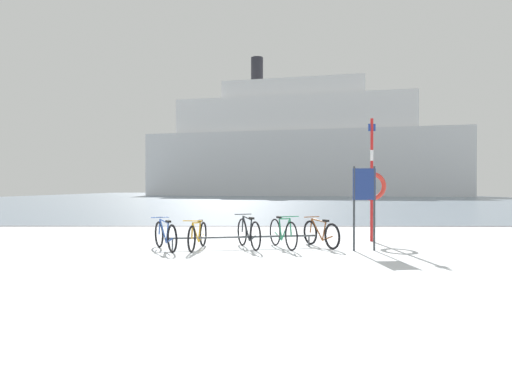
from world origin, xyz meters
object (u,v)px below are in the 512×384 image
at_px(bicycle_3, 283,233).
at_px(bicycle_2, 248,233).
at_px(bicycle_0, 165,236).
at_px(ferry_ship, 299,149).
at_px(bicycle_4, 321,234).
at_px(info_sign, 364,193).
at_px(rescue_post, 372,184).
at_px(bicycle_1, 198,236).

bearing_deg(bicycle_3, bicycle_2, -179.14).
distance_m(bicycle_0, ferry_ship, 71.43).
bearing_deg(ferry_ship, bicycle_4, -94.85).
bearing_deg(bicycle_3, bicycle_4, 12.15).
relative_size(info_sign, ferry_ship, 0.03).
xyz_separation_m(bicycle_3, rescue_post, (2.56, 1.37, 1.24)).
bearing_deg(bicycle_4, bicycle_1, -171.94).
bearing_deg(bicycle_2, bicycle_0, -170.18).
height_order(bicycle_3, bicycle_4, bicycle_3).
distance_m(bicycle_0, rescue_post, 5.82).
height_order(info_sign, ferry_ship, ferry_ship).
height_order(bicycle_0, bicycle_1, bicycle_0).
height_order(bicycle_2, ferry_ship, ferry_ship).
distance_m(bicycle_0, bicycle_2, 2.03).
bearing_deg(bicycle_4, bicycle_2, -173.08).
height_order(bicycle_3, ferry_ship, ferry_ship).
distance_m(bicycle_3, ferry_ship, 70.74).
bearing_deg(bicycle_0, bicycle_4, 8.44).
bearing_deg(info_sign, bicycle_4, 145.93).
distance_m(bicycle_4, info_sign, 1.54).
xyz_separation_m(bicycle_3, info_sign, (1.91, -0.43, 0.99)).
height_order(bicycle_2, bicycle_3, bicycle_2).
bearing_deg(rescue_post, bicycle_3, -151.81).
height_order(bicycle_0, bicycle_2, bicycle_2).
height_order(bicycle_4, ferry_ship, ferry_ship).
height_order(bicycle_0, info_sign, info_sign).
distance_m(bicycle_1, ferry_ship, 71.20).
xyz_separation_m(bicycle_4, info_sign, (0.95, -0.64, 1.03)).
bearing_deg(bicycle_2, info_sign, -8.57).
xyz_separation_m(bicycle_4, rescue_post, (1.59, 1.16, 1.28)).
distance_m(bicycle_2, bicycle_4, 1.84).
bearing_deg(ferry_ship, bicycle_3, -95.62).
bearing_deg(bicycle_0, bicycle_1, 9.98).
xyz_separation_m(bicycle_2, rescue_post, (3.41, 1.38, 1.24)).
bearing_deg(bicycle_2, rescue_post, 22.06).
bearing_deg(bicycle_0, rescue_post, 17.73).
bearing_deg(rescue_post, bicycle_0, -162.27).
xyz_separation_m(bicycle_3, bicycle_4, (0.97, 0.21, -0.04)).
bearing_deg(bicycle_2, bicycle_3, 0.86).
distance_m(info_sign, ferry_ship, 70.89).
relative_size(info_sign, rescue_post, 0.59).
distance_m(bicycle_1, bicycle_4, 3.09).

